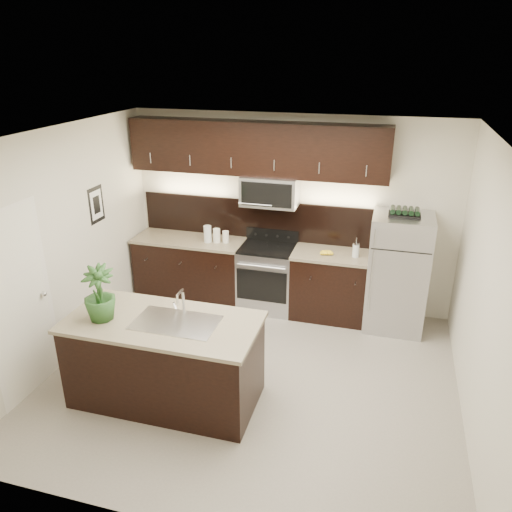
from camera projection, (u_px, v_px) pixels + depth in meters
The scene contains 12 objects.
ground at pixel (251, 378), 5.67m from camera, with size 4.50×4.50×0.00m, color gray.
room_walls at pixel (239, 238), 5.02m from camera, with size 4.52×4.02×2.71m.
counter_run at pixel (253, 276), 7.11m from camera, with size 3.51×0.65×0.94m.
upper_fixtures at pixel (258, 157), 6.60m from camera, with size 3.49×0.40×1.66m.
island at pixel (165, 360), 5.18m from camera, with size 1.96×0.96×0.94m.
sink_faucet at pixel (176, 321), 4.96m from camera, with size 0.84×0.50×0.28m.
refrigerator at pixel (397, 273), 6.45m from camera, with size 0.75×0.68×1.55m, color #B2B2B7.
wine_rack at pixel (405, 212), 6.14m from camera, with size 0.38×0.24×0.09m.
plant at pixel (99, 293), 4.93m from camera, with size 0.32×0.32×0.57m, color #254D1F.
canisters at pixel (214, 235), 7.00m from camera, with size 0.35×0.14×0.24m.
french_press at pixel (356, 250), 6.50m from camera, with size 0.09×0.09×0.26m.
bananas at pixel (323, 252), 6.61m from camera, with size 0.18×0.14×0.06m, color yellow.
Camera 1 is at (1.32, -4.52, 3.45)m, focal length 35.00 mm.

